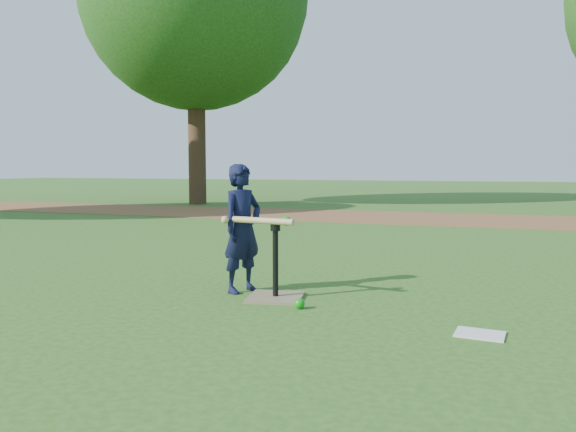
% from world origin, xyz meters
% --- Properties ---
extents(ground, '(80.00, 80.00, 0.00)m').
position_xyz_m(ground, '(0.00, 0.00, 0.00)').
color(ground, '#285116').
rests_on(ground, ground).
extents(dirt_strip, '(24.00, 3.00, 0.01)m').
position_xyz_m(dirt_strip, '(0.00, 7.50, 0.01)').
color(dirt_strip, brown).
rests_on(dirt_strip, ground).
extents(child, '(0.39, 0.47, 1.09)m').
position_xyz_m(child, '(-0.02, -0.04, 0.55)').
color(child, black).
rests_on(child, ground).
extents(wiffle_ball_ground, '(0.08, 0.08, 0.08)m').
position_xyz_m(wiffle_ball_ground, '(0.63, -0.44, 0.04)').
color(wiffle_ball_ground, '#0D9411').
rests_on(wiffle_ball_ground, ground).
extents(clipboard, '(0.32, 0.26, 0.01)m').
position_xyz_m(clipboard, '(1.92, -0.67, 0.01)').
color(clipboard, silver).
rests_on(clipboard, ground).
extents(batting_tee, '(0.50, 0.50, 0.61)m').
position_xyz_m(batting_tee, '(0.34, -0.19, 0.11)').
color(batting_tee, '#776A4B').
rests_on(batting_tee, ground).
extents(swing_action, '(0.63, 0.15, 0.08)m').
position_xyz_m(swing_action, '(0.23, -0.21, 0.64)').
color(swing_action, tan).
rests_on(swing_action, ground).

